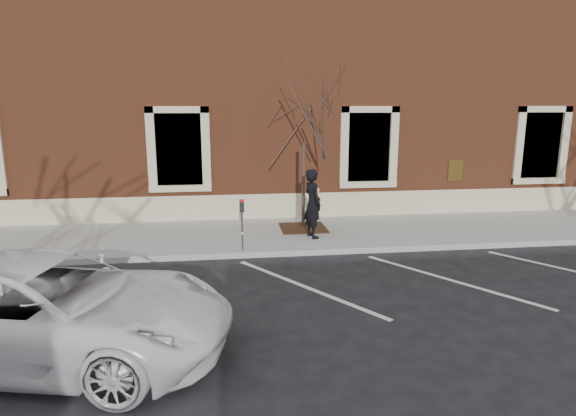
{
  "coord_description": "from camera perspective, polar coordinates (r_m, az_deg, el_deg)",
  "views": [
    {
      "loc": [
        -1.57,
        -11.59,
        3.75
      ],
      "look_at": [
        0.0,
        0.6,
        1.1
      ],
      "focal_mm": 30.0,
      "sensor_mm": 36.0,
      "label": 1
    }
  ],
  "objects": [
    {
      "name": "man",
      "position": [
        13.15,
        2.94,
        0.53
      ],
      "size": [
        0.63,
        0.79,
        1.9
      ],
      "primitive_type": "imported",
      "rotation": [
        0.0,
        0.0,
        1.86
      ],
      "color": "black",
      "rests_on": "sidewalk_near"
    },
    {
      "name": "building_civic",
      "position": [
        19.39,
        -2.77,
        12.88
      ],
      "size": [
        40.0,
        8.62,
        8.0
      ],
      "color": "brown",
      "rests_on": "ground"
    },
    {
      "name": "parking_meter",
      "position": [
        12.02,
        -5.48,
        -0.85
      ],
      "size": [
        0.12,
        0.09,
        1.3
      ],
      "rotation": [
        0.0,
        0.0,
        -0.31
      ],
      "color": "#595B60",
      "rests_on": "sidewalk_near"
    },
    {
      "name": "white_truck",
      "position": [
        8.15,
        -26.86,
        -10.64
      ],
      "size": [
        5.98,
        3.7,
        1.55
      ],
      "primitive_type": "imported",
      "rotation": [
        0.0,
        0.0,
        1.35
      ],
      "color": "white",
      "rests_on": "ground"
    },
    {
      "name": "curb_near",
      "position": [
        12.21,
        0.39,
        -5.35
      ],
      "size": [
        40.0,
        0.12,
        0.15
      ],
      "primitive_type": "cube",
      "color": "#9E9E99",
      "rests_on": "ground"
    },
    {
      "name": "parking_stripes",
      "position": [
        10.23,
        2.03,
        -9.32
      ],
      "size": [
        28.0,
        4.4,
        0.01
      ],
      "primitive_type": null,
      "color": "silver",
      "rests_on": "ground"
    },
    {
      "name": "tree_grate",
      "position": [
        14.28,
        1.81,
        -2.37
      ],
      "size": [
        1.33,
        1.33,
        0.03
      ],
      "primitive_type": "cube",
      "color": "#3A2212",
      "rests_on": "sidewalk_near"
    },
    {
      "name": "ground",
      "position": [
        12.28,
        0.36,
        -5.61
      ],
      "size": [
        120.0,
        120.0,
        0.0
      ],
      "primitive_type": "plane",
      "color": "#28282B",
      "rests_on": "ground"
    },
    {
      "name": "sapling",
      "position": [
        13.83,
        1.9,
        10.71
      ],
      "size": [
        2.79,
        2.79,
        4.65
      ],
      "color": "#412F27",
      "rests_on": "sidewalk_near"
    },
    {
      "name": "sidewalk_near",
      "position": [
        13.92,
        -0.61,
        -3.14
      ],
      "size": [
        40.0,
        3.5,
        0.15
      ],
      "primitive_type": "cube",
      "color": "gray",
      "rests_on": "ground"
    }
  ]
}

